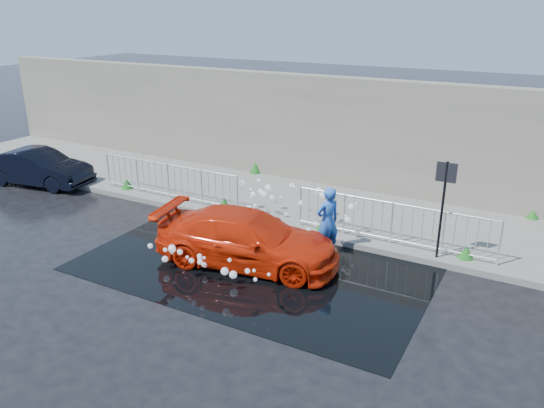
{
  "coord_description": "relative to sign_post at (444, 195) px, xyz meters",
  "views": [
    {
      "loc": [
        6.22,
        -8.67,
        5.72
      ],
      "look_at": [
        0.15,
        2.4,
        1.0
      ],
      "focal_mm": 35.0,
      "sensor_mm": 36.0,
      "label": 1
    }
  ],
  "objects": [
    {
      "name": "railing_left",
      "position": [
        -8.2,
        0.25,
        -0.99
      ],
      "size": [
        5.05,
        0.05,
        1.1
      ],
      "color": "silver",
      "rests_on": "pavement"
    },
    {
      "name": "puddle",
      "position": [
        -3.7,
        -2.1,
        -1.72
      ],
      "size": [
        8.0,
        5.0,
        0.01
      ],
      "primitive_type": "cube",
      "color": "black",
      "rests_on": "ground"
    },
    {
      "name": "water_spray",
      "position": [
        -4.27,
        -1.29,
        -1.07
      ],
      "size": [
        3.6,
        5.35,
        0.98
      ],
      "color": "white",
      "rests_on": "ground"
    },
    {
      "name": "railing_right",
      "position": [
        -1.2,
        0.25,
        -0.99
      ],
      "size": [
        5.05,
        0.05,
        1.1
      ],
      "color": "silver",
      "rests_on": "pavement"
    },
    {
      "name": "sign_post",
      "position": [
        0.0,
        0.0,
        0.0
      ],
      "size": [
        0.45,
        0.06,
        2.5
      ],
      "color": "black",
      "rests_on": "ground"
    },
    {
      "name": "pavement",
      "position": [
        -4.2,
        1.9,
        -1.65
      ],
      "size": [
        30.0,
        4.0,
        0.15
      ],
      "primitive_type": "cube",
      "color": "#62625E",
      "rests_on": "ground"
    },
    {
      "name": "curb",
      "position": [
        -4.2,
        -0.1,
        -1.64
      ],
      "size": [
        30.0,
        0.25,
        0.16
      ],
      "primitive_type": "cube",
      "color": "#62625E",
      "rests_on": "ground"
    },
    {
      "name": "ground",
      "position": [
        -4.2,
        -3.1,
        -1.72
      ],
      "size": [
        90.0,
        90.0,
        0.0
      ],
      "primitive_type": "plane",
      "color": "black",
      "rests_on": "ground"
    },
    {
      "name": "person",
      "position": [
        -2.48,
        -0.79,
        -0.86
      ],
      "size": [
        0.69,
        0.75,
        1.72
      ],
      "primitive_type": "imported",
      "rotation": [
        0.0,
        0.0,
        -2.15
      ],
      "color": "blue",
      "rests_on": "ground"
    },
    {
      "name": "dark_car",
      "position": [
        -13.17,
        -0.5,
        -1.11
      ],
      "size": [
        3.86,
        1.87,
        1.22
      ],
      "primitive_type": "imported",
      "rotation": [
        0.0,
        0.0,
        1.73
      ],
      "color": "black",
      "rests_on": "ground"
    },
    {
      "name": "retaining_wall",
      "position": [
        -4.2,
        4.1,
        0.18
      ],
      "size": [
        30.0,
        0.6,
        3.5
      ],
      "primitive_type": "cube",
      "color": "#6D655B",
      "rests_on": "pavement"
    },
    {
      "name": "red_car",
      "position": [
        -3.92,
        -2.14,
        -1.09
      ],
      "size": [
        4.58,
        2.46,
        1.26
      ],
      "primitive_type": "imported",
      "rotation": [
        0.0,
        0.0,
        1.74
      ],
      "color": "red",
      "rests_on": "ground"
    },
    {
      "name": "weeds",
      "position": [
        -4.58,
        1.38,
        -1.4
      ],
      "size": [
        12.17,
        3.93,
        0.4
      ],
      "color": "#165319",
      "rests_on": "pavement"
    }
  ]
}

